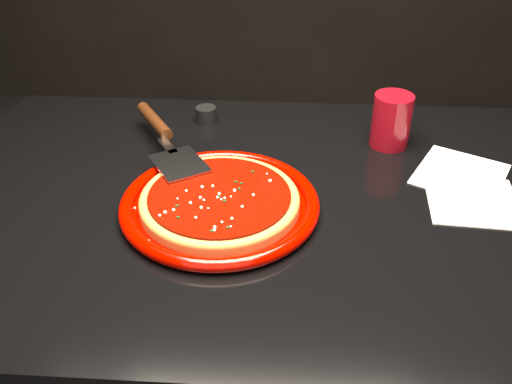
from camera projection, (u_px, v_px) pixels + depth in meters
table at (266, 342)px, 1.22m from camera, size 1.20×0.80×0.75m
plate at (220, 204)px, 0.97m from camera, size 0.36×0.36×0.03m
pizza_crust at (220, 202)px, 0.97m from camera, size 0.28×0.28×0.01m
pizza_crust_rim at (220, 199)px, 0.97m from camera, size 0.28×0.28×0.02m
pizza_sauce at (220, 197)px, 0.96m from camera, size 0.25×0.25×0.01m
parmesan_dusting at (219, 193)px, 0.96m from camera, size 0.23×0.23×0.01m
basil_flecks at (219, 194)px, 0.96m from camera, size 0.21×0.21×0.00m
pizza_server at (167, 138)px, 1.10m from camera, size 0.27×0.35×0.03m
cup at (391, 121)px, 1.14m from camera, size 0.10×0.10×0.11m
napkin_a at (473, 201)px, 1.00m from camera, size 0.17×0.17×0.00m
napkin_b at (460, 174)px, 1.07m from camera, size 0.21×0.21×0.00m
ramekin at (206, 115)px, 1.25m from camera, size 0.06×0.06×0.03m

